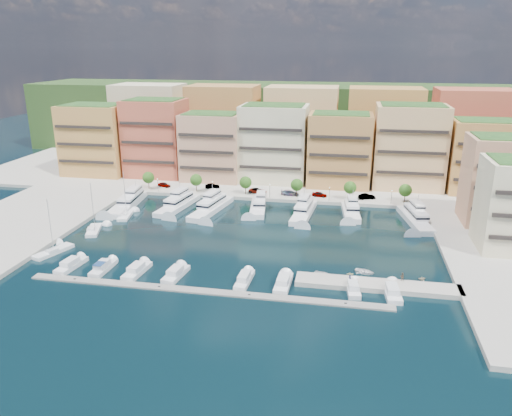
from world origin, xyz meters
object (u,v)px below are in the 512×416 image
Objects in this scene: lamppost_2 at (270,189)px; person_1 at (402,277)px; lamppost_4 at (392,195)px; cruiser_3 at (176,274)px; cruiser_6 at (283,283)px; cruiser_8 at (353,289)px; cruiser_5 at (244,280)px; tender_3 at (422,278)px; car_4 at (319,194)px; yacht_2 at (212,206)px; tree_3 at (297,185)px; tree_0 at (148,178)px; sailboat_1 at (94,231)px; cruiser_1 at (103,268)px; car_3 at (290,193)px; cruiser_2 at (137,271)px; tender_0 at (324,275)px; yacht_4 at (304,211)px; tree_5 at (405,190)px; car_2 at (258,191)px; tender_1 at (350,274)px; sailboat_0 at (53,252)px; lamppost_1 at (213,186)px; yacht_1 at (178,204)px; tree_2 at (246,182)px; lamppost_3 at (329,192)px; lamppost_0 at (158,183)px; tender_2 at (365,271)px; yacht_6 at (415,217)px; person_0 at (350,279)px; car_5 at (367,196)px; car_0 at (164,185)px; sailboat_2 at (126,216)px; yacht_3 at (258,206)px; yacht_0 at (129,202)px.

lamppost_2 is 61.90m from person_1.
cruiser_3 is (-46.52, -55.79, -3.28)m from lamppost_4.
cruiser_6 is 1.17× the size of cruiser_8.
cruiser_5 is 5.48× the size of tender_3.
yacht_2 is at bearing 129.83° from car_4.
tree_3 is 28.11m from lamppost_4.
tree_0 is 0.43× the size of sailboat_1.
car_4 is (41.52, 59.40, 1.20)m from cruiser_1.
car_3 is at bearing 37.26° from yacht_2.
cruiser_2 reaches higher than tender_0.
yacht_4 is 2.41× the size of cruiser_3.
cruiser_5 is (-36.11, -58.09, -4.20)m from tree_5.
cruiser_5 is at bearing -52.93° from tree_0.
person_1 is at bearing -134.82° from car_2.
person_1 is (10.04, -2.59, 1.48)m from tender_1.
car_4 is at bearing -80.94° from car_2.
sailboat_0 is at bearing 172.10° from cruiser_5.
lamppost_1 is at bearing 81.23° from cruiser_1.
yacht_1 is (-25.20, -11.64, -2.73)m from lamppost_2.
tender_3 reaches higher than tender_1.
tree_2 is at bearing -51.13° from person_1.
yacht_1 is (-43.20, -11.64, -2.73)m from lamppost_3.
lamppost_0 is 0.19× the size of yacht_2.
yacht_6 is at bearing -2.02° from tender_2.
person_0 is at bearing -165.36° from car_3.
lamppost_3 is (54.00, 0.00, 0.00)m from lamppost_0.
yacht_2 is at bearing 91.18° from car_5.
tree_0 is at bearing 87.93° from car_3.
cruiser_3 is 66.21m from car_0.
tender_1 is (66.87, 0.79, 0.08)m from sailboat_0.
lamppost_4 is (76.00, -2.30, -0.92)m from tree_0.
lamppost_4 is 60.92m from cruiser_6.
yacht_1 is at bearing 97.97° from cruiser_2.
car_5 is (25.26, 59.60, 1.28)m from cruiser_5.
cruiser_3 is 1.89× the size of car_0.
tree_5 reaches higher than car_3.
lamppost_4 is 78.43m from cruiser_2.
cruiser_3 is at bearing -65.46° from lamppost_0.
tree_5 is 0.43× the size of sailboat_2.
yacht_3 is 1.25× the size of sailboat_1.
person_1 is (59.94, -39.56, 0.78)m from yacht_1.
yacht_0 is 74.21m from tender_1.
cruiser_3 is at bearing 0.03° from cruiser_2.
yacht_1 reaches higher than car_5.
sailboat_2 is (-17.80, 33.29, -0.23)m from cruiser_2.
lamppost_0 is at bearing 132.84° from yacht_1.
cruiser_6 is at bearing 0.00° from cruiser_2.
tender_0 is 0.84× the size of car_5.
cruiser_5 is (18.74, -43.46, -0.66)m from yacht_2.
sailboat_0 reaches higher than person_1.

